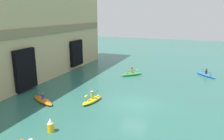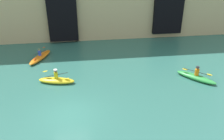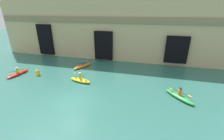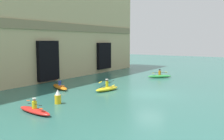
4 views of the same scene
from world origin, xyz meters
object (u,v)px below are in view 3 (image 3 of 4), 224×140
Objects in this scene: kayak_yellow at (80,80)px; kayak_orange at (83,66)px; kayak_red at (18,73)px; marker_buoy at (38,72)px; kayak_green at (179,96)px.

kayak_orange is (-1.83, 4.64, -0.02)m from kayak_yellow.
kayak_red is 2.93× the size of marker_buoy.
kayak_red is 0.98× the size of kayak_orange.
kayak_yellow is 4.99m from kayak_orange.
kayak_red is 2.81m from marker_buoy.
kayak_orange is 1.18× the size of kayak_green.
marker_buoy is at bearing -72.88° from kayak_red.
kayak_green is (20.17, -0.71, 0.03)m from kayak_red.
kayak_red is 8.70m from kayak_orange.
kayak_yellow is 1.02× the size of kayak_green.
kayak_yellow is at bearing -137.58° from kayak_green.
kayak_red is at bearing -134.87° from kayak_green.
kayak_yellow is at bearing 46.12° from kayak_orange.
kayak_green is 2.55× the size of marker_buoy.
kayak_orange is 6.21m from marker_buoy.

